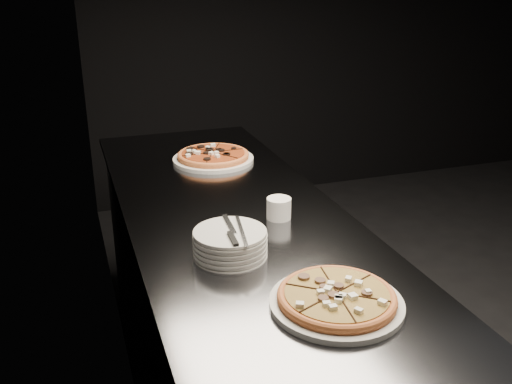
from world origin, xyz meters
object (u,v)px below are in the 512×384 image
object	(u,v)px
counter	(247,343)
plate_stack	(230,243)
pizza_tomato	(213,156)
cutlery	(234,232)
ramekin	(279,208)
pizza_mushroom	(337,299)

from	to	relation	value
counter	plate_stack	xyz separation A→B (m)	(-0.11, -0.18, 0.50)
counter	plate_stack	world-z (taller)	plate_stack
pizza_tomato	cutlery	xyz separation A→B (m)	(-0.17, -0.89, 0.06)
plate_stack	ramekin	xyz separation A→B (m)	(0.23, 0.21, -0.00)
plate_stack	cutlery	distance (m)	0.05
pizza_mushroom	pizza_tomato	bearing A→B (deg)	89.65
pizza_tomato	plate_stack	bearing A→B (deg)	-101.75
pizza_tomato	plate_stack	size ratio (longest dim) A/B	1.65
cutlery	counter	bearing A→B (deg)	67.24
plate_stack	pizza_mushroom	bearing A→B (deg)	-63.12
counter	ramekin	bearing A→B (deg)	12.37
pizza_mushroom	ramekin	xyz separation A→B (m)	(0.06, 0.55, 0.02)
counter	ramekin	size ratio (longest dim) A/B	29.64
counter	pizza_tomato	xyz separation A→B (m)	(0.08, 0.69, 0.48)
pizza_mushroom	pizza_tomato	world-z (taller)	pizza_tomato
pizza_tomato	ramekin	world-z (taller)	ramekin
counter	pizza_mushroom	xyz separation A→B (m)	(0.07, -0.52, 0.48)
counter	plate_stack	size ratio (longest dim) A/B	11.38
pizza_mushroom	ramekin	world-z (taller)	ramekin
pizza_mushroom	plate_stack	distance (m)	0.39
pizza_mushroom	cutlery	world-z (taller)	cutlery
plate_stack	cutlery	bearing A→B (deg)	-62.38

